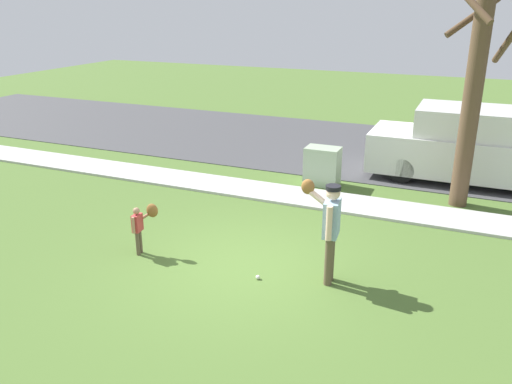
% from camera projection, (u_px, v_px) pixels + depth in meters
% --- Properties ---
extents(ground_plane, '(48.00, 48.00, 0.00)m').
position_uv_depth(ground_plane, '(305.00, 200.00, 12.26)').
color(ground_plane, '#4C6B2D').
extents(sidewalk_strip, '(36.00, 1.20, 0.06)m').
position_uv_depth(sidewalk_strip, '(307.00, 198.00, 12.33)').
color(sidewalk_strip, '#B2B2AD').
rests_on(sidewalk_strip, ground).
extents(road_surface, '(36.00, 6.80, 0.02)m').
position_uv_depth(road_surface, '(355.00, 147.00, 16.66)').
color(road_surface, '#424244').
rests_on(road_surface, ground).
extents(person_adult, '(0.73, 0.60, 1.70)m').
position_uv_depth(person_adult, '(329.00, 222.00, 8.35)').
color(person_adult, brown).
rests_on(person_adult, ground).
extents(person_child, '(0.42, 0.41, 0.97)m').
position_uv_depth(person_child, '(142.00, 222.00, 9.45)').
color(person_child, brown).
rests_on(person_child, ground).
extents(baseball, '(0.07, 0.07, 0.07)m').
position_uv_depth(baseball, '(258.00, 277.00, 8.75)').
color(baseball, white).
rests_on(baseball, ground).
extents(utility_cabinet, '(0.85, 0.57, 0.97)m').
position_uv_depth(utility_cabinet, '(322.00, 166.00, 13.15)').
color(utility_cabinet, '#9EB293').
rests_on(utility_cabinet, ground).
extents(street_tree_near, '(1.85, 1.89, 5.59)m').
position_uv_depth(street_tree_near, '(476.00, 74.00, 10.97)').
color(street_tree_near, brown).
rests_on(street_tree_near, ground).
extents(parked_van_white, '(5.00, 1.95, 1.88)m').
position_uv_depth(parked_van_white, '(471.00, 147.00, 13.29)').
color(parked_van_white, silver).
rests_on(parked_van_white, road_surface).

